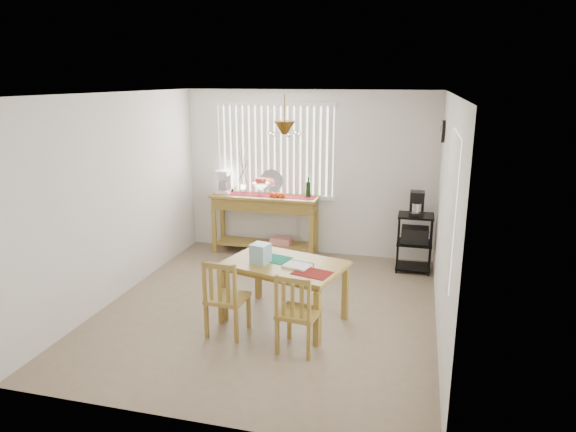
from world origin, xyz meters
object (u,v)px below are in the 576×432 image
(dining_table, at_px, (285,269))
(chair_left, at_px, (226,298))
(cart_items, at_px, (417,204))
(wire_cart, at_px, (415,237))
(chair_right, at_px, (298,313))
(sideboard, at_px, (265,210))

(dining_table, distance_m, chair_left, 0.77)
(cart_items, relative_size, dining_table, 0.23)
(wire_cart, height_order, cart_items, cart_items)
(dining_table, bearing_deg, cart_items, 54.70)
(cart_items, xyz_separation_m, chair_left, (-1.97, -2.55, -0.58))
(dining_table, distance_m, chair_right, 0.77)
(cart_items, xyz_separation_m, dining_table, (-1.44, -2.03, -0.39))
(sideboard, relative_size, chair_left, 1.93)
(wire_cart, height_order, dining_table, wire_cart)
(wire_cart, relative_size, chair_left, 0.96)
(dining_table, height_order, chair_left, chair_left)
(chair_right, bearing_deg, wire_cart, 67.37)
(wire_cart, height_order, chair_left, chair_left)
(chair_left, bearing_deg, dining_table, 44.82)
(chair_right, bearing_deg, dining_table, 114.81)
(sideboard, relative_size, chair_right, 1.96)
(wire_cart, xyz_separation_m, cart_items, (0.00, 0.01, 0.50))
(sideboard, relative_size, wire_cart, 2.00)
(wire_cart, bearing_deg, sideboard, 174.84)
(cart_items, distance_m, dining_table, 2.52)
(sideboard, xyz_separation_m, wire_cart, (2.34, -0.21, -0.21))
(dining_table, bearing_deg, sideboard, 112.04)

